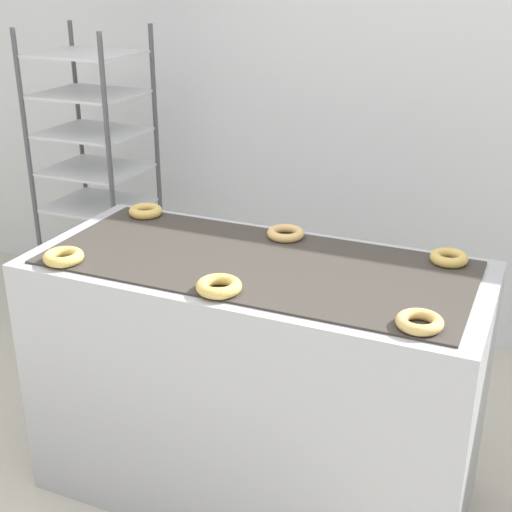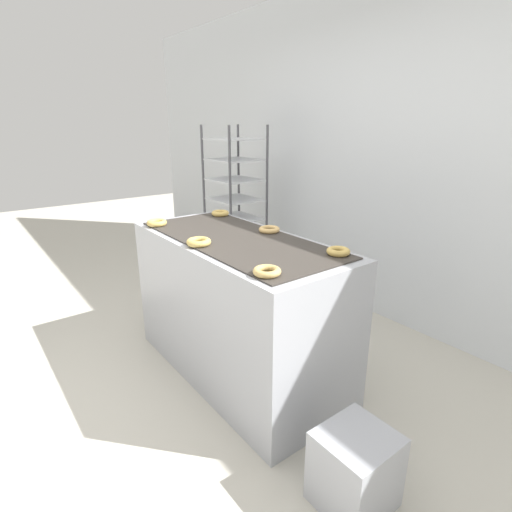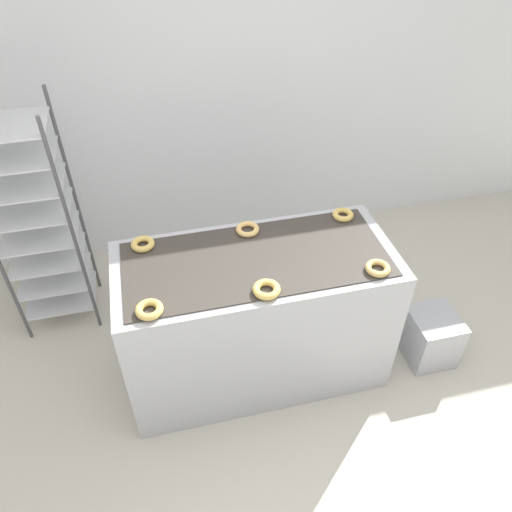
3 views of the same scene
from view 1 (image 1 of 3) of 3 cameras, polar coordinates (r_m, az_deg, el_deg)
The scene contains 9 objects.
wall_back at distance 3.73m, azimuth 9.61°, elevation 14.33°, with size 8.00×0.05×2.80m.
fryer_machine at distance 2.68m, azimuth 0.00°, elevation -9.96°, with size 1.59×0.72×0.96m.
baking_rack_cart at distance 3.79m, azimuth -12.56°, elevation 5.38°, with size 0.50×0.45×1.63m.
donut_near_left at distance 2.53m, azimuth -15.15°, elevation -0.07°, with size 0.14×0.14×0.04m, color #D9B45B.
donut_near_center at distance 2.22m, azimuth -2.99°, elevation -2.43°, with size 0.15×0.15×0.04m, color #D9B65C.
donut_near_right at distance 2.07m, azimuth 12.95°, elevation -5.16°, with size 0.14×0.14×0.03m, color tan.
donut_far_left at distance 2.92m, azimuth -8.83°, elevation 3.58°, with size 0.13×0.13×0.04m, color #DBB35A.
donut_far_center at distance 2.66m, azimuth 2.38°, elevation 1.83°, with size 0.14×0.14×0.03m, color #E4B56B.
donut_far_right at distance 2.52m, azimuth 15.18°, elevation -0.14°, with size 0.13×0.13×0.04m, color #DAB359.
Camera 1 is at (0.90, -1.46, 1.93)m, focal length 50.00 mm.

